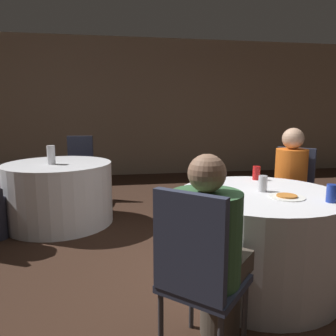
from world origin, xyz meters
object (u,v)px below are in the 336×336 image
Objects in this scene: person_orange_shirt at (288,189)px; soda_can_silver at (263,184)px; table_far at (59,193)px; soda_can_red at (256,173)px; chair_near_northeast at (292,187)px; bottle_far at (51,155)px; soda_can_blue at (331,193)px; table_near at (258,238)px; pizza_plate_near at (287,196)px; chair_far_north at (80,163)px; chair_near_southwest at (196,267)px; person_green_jacket at (210,252)px.

person_orange_shirt is 9.65× the size of soda_can_silver.
soda_can_red is at bearing -33.93° from table_far.
chair_near_northeast is 2.67m from bottle_far.
soda_can_blue is 2.92m from bottle_far.
soda_can_silver is (-0.68, -0.73, 0.23)m from chair_near_northeast.
table_far is (-1.74, 1.72, 0.00)m from table_near.
soda_can_red is 1.00× the size of soda_can_blue.
pizza_plate_near is (1.86, -1.89, 0.37)m from table_far.
table_near is at bearing 128.36° from chair_far_north.
bottle_far is (-0.20, -1.10, 0.28)m from chair_far_north.
person_orange_shirt reaches higher than soda_can_silver.
bottle_far is at bearing 148.28° from soda_can_red.
chair_far_north is at bearing 146.62° from chair_near_southwest.
chair_near_northeast is 1.11m from pizza_plate_near.
chair_near_southwest reaches higher than bottle_far.
table_near is 3.19m from chair_far_north.
soda_can_silver is at bearing -43.80° from table_far.
person_green_jacket is (1.01, -3.40, 0.02)m from chair_far_north.
person_green_jacket is 1.33m from soda_can_red.
bottle_far reaches higher than table_near.
person_orange_shirt is 9.65× the size of soda_can_blue.
table_near is at bearing -136.81° from soda_can_silver.
chair_near_southwest is 0.82× the size of person_orange_shirt.
chair_near_southwest is at bearing -67.12° from table_far.
chair_near_southwest is 1.15m from soda_can_blue.
chair_near_southwest reaches higher than soda_can_silver.
person_green_jacket is at bearing -124.63° from soda_can_red.
chair_near_northeast is 0.86× the size of person_green_jacket.
chair_far_north is at bearing 120.67° from soda_can_silver.
person_green_jacket is 0.93m from soda_can_silver.
soda_can_silver is at bearing -108.24° from soda_can_red.
pizza_plate_near is 1.17× the size of bottle_far.
person_orange_shirt reaches higher than table_near.
table_far is 1.29× the size of chair_near_northeast.
person_green_jacket is 1.00m from soda_can_blue.
bottle_far is (-1.80, 1.65, 0.47)m from table_near.
person_green_jacket is at bearing 90.40° from person_orange_shirt.
soda_can_silver is 1.00× the size of soda_can_blue.
chair_near_northeast and chair_near_southwest have the same top height.
table_near is 4.89× the size of pizza_plate_near.
soda_can_blue is at bearing 60.71° from person_green_jacket.
chair_near_northeast is 7.93× the size of soda_can_silver.
pizza_plate_near is at bearing 76.27° from person_green_jacket.
chair_near_northeast reaches higher than table_far.
person_green_jacket is 9.24× the size of soda_can_silver.
table_near and table_far have the same top height.
bottle_far reaches higher than soda_can_blue.
person_green_jacket is at bearing 90.36° from chair_near_northeast.
pizza_plate_near is at bearing 100.57° from chair_near_northeast.
chair_near_southwest is at bearing 90.43° from person_orange_shirt.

